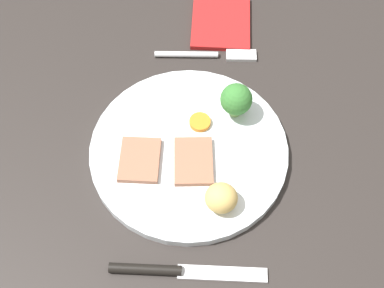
# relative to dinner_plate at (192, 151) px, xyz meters

# --- Properties ---
(dining_table) EXTENTS (1.20, 0.84, 0.04)m
(dining_table) POSITION_rel_dinner_plate_xyz_m (0.01, 0.01, -0.02)
(dining_table) COLOR #2B2623
(dining_table) RESTS_ON ground
(dinner_plate) EXTENTS (0.26, 0.26, 0.01)m
(dinner_plate) POSITION_rel_dinner_plate_xyz_m (0.00, 0.00, 0.00)
(dinner_plate) COLOR white
(dinner_plate) RESTS_ON dining_table
(meat_slice_main) EXTENTS (0.07, 0.05, 0.01)m
(meat_slice_main) POSITION_rel_dinner_plate_xyz_m (0.02, 0.01, 0.01)
(meat_slice_main) COLOR #9E664C
(meat_slice_main) RESTS_ON dinner_plate
(meat_slice_under) EXTENTS (0.07, 0.05, 0.01)m
(meat_slice_under) POSITION_rel_dinner_plate_xyz_m (0.02, -0.06, 0.01)
(meat_slice_under) COLOR #9E664C
(meat_slice_under) RESTS_ON dinner_plate
(roast_potato_left) EXTENTS (0.04, 0.04, 0.04)m
(roast_potato_left) POSITION_rel_dinner_plate_xyz_m (0.08, 0.04, 0.02)
(roast_potato_left) COLOR #D8B260
(roast_potato_left) RESTS_ON dinner_plate
(carrot_coin_front) EXTENTS (0.03, 0.03, 0.01)m
(carrot_coin_front) POSITION_rel_dinner_plate_xyz_m (-0.04, 0.01, 0.01)
(carrot_coin_front) COLOR orange
(carrot_coin_front) RESTS_ON dinner_plate
(broccoli_floret) EXTENTS (0.04, 0.04, 0.05)m
(broccoli_floret) POSITION_rel_dinner_plate_xyz_m (-0.06, 0.06, 0.04)
(broccoli_floret) COLOR #8CB766
(broccoli_floret) RESTS_ON dinner_plate
(fork) EXTENTS (0.02, 0.15, 0.01)m
(fork) POSITION_rel_dinner_plate_xyz_m (-0.17, 0.03, -0.00)
(fork) COLOR silver
(fork) RESTS_ON dining_table
(knife) EXTENTS (0.02, 0.19, 0.01)m
(knife) POSITION_rel_dinner_plate_xyz_m (0.16, -0.02, -0.00)
(knife) COLOR black
(knife) RESTS_ON dining_table
(folded_napkin) EXTENTS (0.11, 0.10, 0.01)m
(folded_napkin) POSITION_rel_dinner_plate_xyz_m (-0.23, 0.05, -0.00)
(folded_napkin) COLOR red
(folded_napkin) RESTS_ON dining_table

